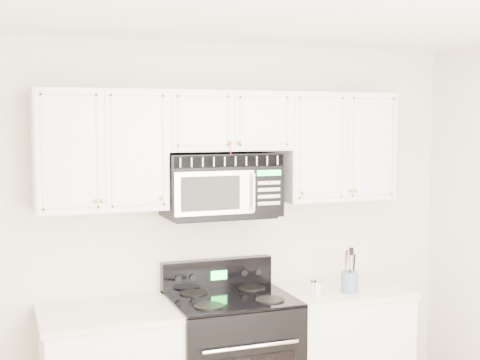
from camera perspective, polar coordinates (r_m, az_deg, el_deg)
name	(u,v)px	position (r m, az deg, el deg)	size (l,w,h in m)	color
room	(341,295)	(3.07, 8.57, -9.67)	(3.51, 3.51, 2.61)	#A17459
base_cabinet_right	(340,356)	(4.90, 8.52, -14.66)	(0.86, 0.65, 0.92)	silver
upper_cabinets	(225,142)	(4.42, -1.28, 3.23)	(2.44, 0.37, 0.75)	silver
microwave	(221,184)	(4.40, -1.64, -0.38)	(0.75, 0.43, 0.41)	black
utensil_crock	(350,281)	(4.62, 9.33, -8.47)	(0.11, 0.11, 0.30)	slate
shaker_salt	(314,287)	(4.51, 6.32, -9.10)	(0.04, 0.04, 0.10)	silver
shaker_pepper	(317,288)	(4.49, 6.63, -9.12)	(0.05, 0.05, 0.11)	silver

